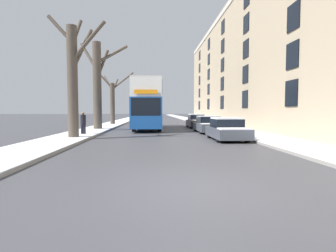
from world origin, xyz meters
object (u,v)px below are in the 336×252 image
(bare_tree_left_2, at_px, (113,100))
(parked_car_1, at_px, (208,125))
(bare_tree_left_0, at_px, (73,76))
(bare_tree_left_1, at_px, (98,83))
(double_decker_bus, at_px, (148,103))
(parked_car_0, at_px, (227,130))
(pedestrian_left_sidewalk, at_px, (83,123))
(parked_car_2, at_px, (196,121))

(bare_tree_left_2, xyz_separation_m, parked_car_1, (9.63, -12.00, -2.57))
(bare_tree_left_0, bearing_deg, bare_tree_left_1, 91.36)
(bare_tree_left_0, bearing_deg, double_decker_bus, 65.03)
(parked_car_1, bearing_deg, parked_car_0, -90.00)
(bare_tree_left_2, xyz_separation_m, pedestrian_left_sidewalk, (0.22, -14.61, -2.26))
(bare_tree_left_0, height_order, parked_car_1, bare_tree_left_0)
(bare_tree_left_0, height_order, parked_car_0, bare_tree_left_0)
(parked_car_2, bearing_deg, parked_car_0, -90.00)
(bare_tree_left_2, relative_size, parked_car_2, 1.55)
(bare_tree_left_0, relative_size, bare_tree_left_1, 0.93)
(pedestrian_left_sidewalk, bearing_deg, bare_tree_left_1, 96.36)
(bare_tree_left_2, relative_size, pedestrian_left_sidewalk, 3.94)
(double_decker_bus, relative_size, pedestrian_left_sidewalk, 6.28)
(bare_tree_left_2, height_order, parked_car_2, bare_tree_left_2)
(parked_car_0, distance_m, parked_car_2, 11.83)
(pedestrian_left_sidewalk, bearing_deg, parked_car_0, -12.35)
(bare_tree_left_0, height_order, parked_car_2, bare_tree_left_0)
(parked_car_0, xyz_separation_m, pedestrian_left_sidewalk, (-9.41, 2.92, 0.31))
(bare_tree_left_1, distance_m, pedestrian_left_sidewalk, 6.58)
(bare_tree_left_0, height_order, double_decker_bus, bare_tree_left_0)
(bare_tree_left_1, bearing_deg, bare_tree_left_0, -88.64)
(parked_car_1, height_order, parked_car_2, parked_car_2)
(double_decker_bus, xyz_separation_m, parked_car_1, (5.07, -4.48, -1.92))
(parked_car_0, distance_m, pedestrian_left_sidewalk, 9.86)
(bare_tree_left_1, relative_size, parked_car_1, 1.84)
(bare_tree_left_2, height_order, parked_car_1, bare_tree_left_2)
(parked_car_0, relative_size, pedestrian_left_sidewalk, 2.33)
(parked_car_1, bearing_deg, bare_tree_left_1, 162.41)
(parked_car_0, relative_size, parked_car_1, 0.89)
(bare_tree_left_1, relative_size, pedestrian_left_sidewalk, 4.79)
(double_decker_bus, bearing_deg, parked_car_1, -41.42)
(parked_car_1, xyz_separation_m, parked_car_2, (0.00, 6.30, 0.04))
(parked_car_0, height_order, parked_car_2, parked_car_2)
(bare_tree_left_2, distance_m, parked_car_1, 15.60)
(parked_car_0, xyz_separation_m, parked_car_1, (0.00, 5.53, 0.00))
(bare_tree_left_2, bearing_deg, bare_tree_left_1, -89.54)
(bare_tree_left_1, xyz_separation_m, bare_tree_left_2, (-0.07, 8.97, -1.12))
(bare_tree_left_0, bearing_deg, pedestrian_left_sidewalk, 91.03)
(double_decker_bus, distance_m, pedestrian_left_sidewalk, 8.47)
(bare_tree_left_2, xyz_separation_m, double_decker_bus, (4.56, -7.52, -0.65))
(parked_car_0, bearing_deg, parked_car_2, 90.00)
(bare_tree_left_1, height_order, parked_car_1, bare_tree_left_1)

